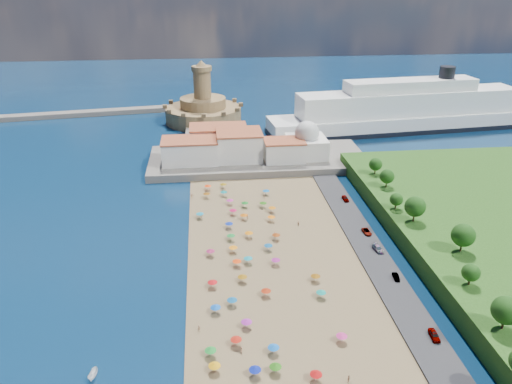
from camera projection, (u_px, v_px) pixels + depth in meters
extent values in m
plane|color=#071938|center=(251.00, 253.00, 142.56)|extent=(700.00, 700.00, 0.00)
cube|color=#59544C|center=(258.00, 159.00, 209.26)|extent=(90.00, 36.00, 3.00)
cube|color=#59544C|center=(204.00, 137.00, 239.03)|extent=(18.00, 70.00, 2.40)
cube|color=#59544C|center=(22.00, 117.00, 270.32)|extent=(199.03, 34.77, 2.60)
cube|color=silver|center=(190.00, 151.00, 200.45)|extent=(22.00, 14.00, 9.00)
cube|color=silver|center=(239.00, 146.00, 203.82)|extent=(18.00, 16.00, 11.00)
cube|color=silver|center=(284.00, 151.00, 202.55)|extent=(16.00, 12.00, 8.00)
cube|color=silver|center=(218.00, 139.00, 214.14)|extent=(24.00, 14.00, 10.00)
cube|color=silver|center=(306.00, 147.00, 207.16)|extent=(16.00, 16.00, 8.00)
sphere|color=silver|center=(307.00, 133.00, 204.72)|extent=(10.00, 10.00, 10.00)
cylinder|color=silver|center=(307.00, 124.00, 203.18)|extent=(1.20, 1.20, 1.60)
cylinder|color=#9B7A4D|center=(203.00, 115.00, 265.16)|extent=(40.00, 40.00, 8.00)
cylinder|color=#9B7A4D|center=(203.00, 102.00, 262.52)|extent=(24.00, 24.00, 5.00)
cylinder|color=#9B7A4D|center=(202.00, 84.00, 258.66)|extent=(9.00, 9.00, 14.00)
cylinder|color=#9B7A4D|center=(201.00, 68.00, 255.33)|extent=(10.40, 10.40, 2.40)
cone|color=#9B7A4D|center=(201.00, 63.00, 254.24)|extent=(6.00, 6.00, 3.00)
cube|color=black|center=(405.00, 127.00, 253.28)|extent=(143.51, 35.14, 2.29)
cube|color=white|center=(406.00, 122.00, 252.03)|extent=(142.48, 34.65, 8.47)
cube|color=white|center=(409.00, 102.00, 248.02)|extent=(114.02, 28.09, 11.29)
cube|color=white|center=(411.00, 85.00, 244.58)|extent=(66.84, 19.66, 5.64)
cylinder|color=black|center=(447.00, 72.00, 245.82)|extent=(7.53, 7.53, 5.64)
cylinder|color=gray|center=(229.00, 225.00, 155.55)|extent=(0.07, 0.07, 2.00)
cone|color=#0C27A4|center=(229.00, 223.00, 155.18)|extent=(2.50, 2.50, 0.60)
cylinder|color=gray|center=(275.00, 369.00, 99.43)|extent=(0.07, 0.07, 2.00)
cone|color=#266A12|center=(275.00, 366.00, 99.06)|extent=(2.50, 2.50, 0.60)
cylinder|color=gray|center=(321.00, 295.00, 122.33)|extent=(0.07, 0.07, 2.00)
cone|color=#0F8B7C|center=(321.00, 291.00, 121.97)|extent=(2.50, 2.50, 0.60)
cylinder|color=gray|center=(272.00, 209.00, 165.97)|extent=(0.07, 0.07, 2.00)
cone|color=orange|center=(272.00, 207.00, 165.61)|extent=(2.50, 2.50, 0.60)
cylinder|color=gray|center=(316.00, 377.00, 97.56)|extent=(0.07, 0.07, 2.00)
cone|color=#A30D0D|center=(316.00, 373.00, 97.19)|extent=(2.50, 2.50, 0.60)
cylinder|color=gray|center=(342.00, 338.00, 107.77)|extent=(0.07, 0.07, 2.00)
cone|color=#C62A7C|center=(342.00, 335.00, 107.40)|extent=(2.50, 2.50, 0.60)
cylinder|color=gray|center=(232.00, 302.00, 119.54)|extent=(0.07, 0.07, 2.00)
cone|color=#0F5890|center=(232.00, 299.00, 119.17)|extent=(2.50, 2.50, 0.60)
cylinder|color=gray|center=(276.00, 262.00, 136.02)|extent=(0.07, 0.07, 2.00)
cone|color=#992080|center=(276.00, 259.00, 135.65)|extent=(2.50, 2.50, 0.60)
cylinder|color=gray|center=(263.00, 205.00, 169.33)|extent=(0.07, 0.07, 2.00)
cone|color=#276712|center=(263.00, 202.00, 168.96)|extent=(2.50, 2.50, 0.60)
cylinder|color=gray|center=(268.00, 247.00, 143.19)|extent=(0.07, 0.07, 2.00)
cone|color=#0F538D|center=(268.00, 245.00, 142.82)|extent=(2.50, 2.50, 0.60)
cylinder|color=gray|center=(242.00, 279.00, 128.58)|extent=(0.07, 0.07, 2.00)
cone|color=#885A0C|center=(242.00, 276.00, 128.21)|extent=(2.50, 2.50, 0.60)
cylinder|color=gray|center=(248.00, 260.00, 136.81)|extent=(0.07, 0.07, 2.00)
cone|color=teal|center=(248.00, 257.00, 136.44)|extent=(2.50, 2.50, 0.60)
cylinder|color=gray|center=(247.00, 324.00, 112.10)|extent=(0.07, 0.07, 2.00)
cone|color=purple|center=(247.00, 321.00, 111.74)|extent=(2.50, 2.50, 0.60)
cylinder|color=gray|center=(223.00, 186.00, 184.15)|extent=(0.07, 0.07, 2.00)
cone|color=#795D0B|center=(223.00, 184.00, 183.78)|extent=(2.50, 2.50, 0.60)
cylinder|color=gray|center=(213.00, 284.00, 126.32)|extent=(0.07, 0.07, 2.00)
cone|color=red|center=(212.00, 281.00, 125.95)|extent=(2.50, 2.50, 0.60)
cylinder|color=gray|center=(233.00, 249.00, 142.14)|extent=(0.07, 0.07, 2.00)
cone|color=orange|center=(233.00, 247.00, 141.78)|extent=(2.50, 2.50, 0.60)
cylinder|color=gray|center=(208.00, 187.00, 182.77)|extent=(0.07, 0.07, 2.00)
cone|color=#FD3E0B|center=(208.00, 185.00, 182.40)|extent=(2.50, 2.50, 0.60)
cylinder|color=gray|center=(237.00, 263.00, 135.43)|extent=(0.07, 0.07, 2.00)
cone|color=#F13D0A|center=(237.00, 260.00, 135.06)|extent=(2.50, 2.50, 0.60)
cylinder|color=gray|center=(231.00, 237.00, 148.54)|extent=(0.07, 0.07, 2.00)
cone|color=#15782C|center=(231.00, 235.00, 148.17)|extent=(2.50, 2.50, 0.60)
cylinder|color=gray|center=(224.00, 194.00, 177.69)|extent=(0.07, 0.07, 2.00)
cone|color=#0D7478|center=(224.00, 191.00, 177.32)|extent=(2.50, 2.50, 0.60)
cylinder|color=gray|center=(315.00, 278.00, 128.86)|extent=(0.07, 0.07, 2.00)
cone|color=#834F0B|center=(316.00, 275.00, 128.50)|extent=(2.50, 2.50, 0.60)
cylinder|color=gray|center=(273.00, 350.00, 104.51)|extent=(0.07, 0.07, 2.00)
cone|color=blue|center=(273.00, 346.00, 104.14)|extent=(2.50, 2.50, 0.60)
cylinder|color=gray|center=(249.00, 235.00, 150.02)|extent=(0.07, 0.07, 2.00)
cone|color=orange|center=(249.00, 232.00, 149.66)|extent=(2.50, 2.50, 0.60)
cylinder|color=gray|center=(276.00, 237.00, 148.91)|extent=(0.07, 0.07, 2.00)
cone|color=#8E380C|center=(276.00, 234.00, 148.54)|extent=(2.50, 2.50, 0.60)
cylinder|color=gray|center=(233.00, 212.00, 164.21)|extent=(0.07, 0.07, 2.00)
cone|color=#BD0F49|center=(233.00, 210.00, 163.85)|extent=(2.50, 2.50, 0.60)
cylinder|color=gray|center=(236.00, 342.00, 106.75)|extent=(0.07, 0.07, 2.00)
cone|color=#B31B0E|center=(236.00, 338.00, 106.39)|extent=(2.50, 2.50, 0.60)
cylinder|color=gray|center=(211.00, 253.00, 140.36)|extent=(0.07, 0.07, 2.00)
cone|color=#992050|center=(210.00, 250.00, 139.99)|extent=(2.50, 2.50, 0.60)
cylinder|color=gray|center=(200.00, 216.00, 161.80)|extent=(0.07, 0.07, 2.00)
cone|color=#107C99|center=(200.00, 213.00, 161.43)|extent=(2.50, 2.50, 0.60)
cylinder|color=gray|center=(244.00, 217.00, 160.93)|extent=(0.07, 0.07, 2.00)
cone|color=#D0600B|center=(244.00, 214.00, 160.56)|extent=(2.50, 2.50, 0.60)
cylinder|color=gray|center=(207.00, 195.00, 176.37)|extent=(0.07, 0.07, 2.00)
cone|color=brown|center=(207.00, 193.00, 176.00)|extent=(2.50, 2.50, 0.60)
cylinder|color=gray|center=(216.00, 309.00, 116.91)|extent=(0.07, 0.07, 2.00)
cone|color=#0E50B6|center=(216.00, 306.00, 116.55)|extent=(2.50, 2.50, 0.60)
cylinder|color=gray|center=(245.00, 205.00, 169.41)|extent=(0.07, 0.07, 2.00)
cone|color=#12691D|center=(245.00, 202.00, 169.05)|extent=(2.50, 2.50, 0.60)
cylinder|color=gray|center=(211.00, 353.00, 103.72)|extent=(0.07, 0.07, 2.00)
cone|color=#178228|center=(210.00, 349.00, 103.36)|extent=(2.50, 2.50, 0.60)
cylinder|color=gray|center=(266.00, 192.00, 178.72)|extent=(0.07, 0.07, 2.00)
cone|color=#0E64B9|center=(266.00, 190.00, 178.36)|extent=(2.50, 2.50, 0.60)
cylinder|color=gray|center=(255.00, 372.00, 98.69)|extent=(0.07, 0.07, 2.00)
cone|color=#0B1B92|center=(255.00, 369.00, 98.32)|extent=(2.50, 2.50, 0.60)
cylinder|color=gray|center=(215.00, 368.00, 99.68)|extent=(0.07, 0.07, 2.00)
cone|color=#D08E0B|center=(214.00, 365.00, 99.31)|extent=(2.50, 2.50, 0.60)
cylinder|color=gray|center=(271.00, 219.00, 159.78)|extent=(0.07, 0.07, 2.00)
cone|color=orange|center=(271.00, 216.00, 159.41)|extent=(2.50, 2.50, 0.60)
cylinder|color=gray|center=(266.00, 293.00, 122.93)|extent=(0.07, 0.07, 2.00)
cone|color=#A8290D|center=(266.00, 290.00, 122.57)|extent=(2.50, 2.50, 0.60)
cylinder|color=gray|center=(230.00, 202.00, 171.34)|extent=(0.07, 0.07, 2.00)
cone|color=#B7278B|center=(230.00, 200.00, 170.98)|extent=(2.50, 2.50, 0.60)
imported|color=tan|center=(264.00, 196.00, 176.70)|extent=(0.80, 1.14, 1.61)
imported|color=tan|center=(192.00, 196.00, 176.12)|extent=(1.12, 0.86, 1.77)
imported|color=tan|center=(201.00, 217.00, 161.23)|extent=(1.01, 1.20, 1.61)
imported|color=tan|center=(275.00, 234.00, 150.89)|extent=(0.75, 0.76, 1.78)
imported|color=tan|center=(349.00, 379.00, 97.29)|extent=(0.98, 1.04, 1.72)
imported|color=tan|center=(248.00, 216.00, 162.07)|extent=(0.92, 1.01, 1.70)
imported|color=tan|center=(298.00, 223.00, 157.37)|extent=(0.91, 1.51, 1.55)
imported|color=tan|center=(241.00, 350.00, 104.73)|extent=(0.58, 1.47, 1.55)
imported|color=tan|center=(199.00, 328.00, 111.27)|extent=(0.66, 0.53, 1.58)
imported|color=white|center=(93.00, 375.00, 98.76)|extent=(1.93, 3.79, 1.40)
imported|color=gray|center=(367.00, 232.00, 151.76)|extent=(2.33, 4.55, 1.23)
imported|color=gray|center=(396.00, 277.00, 129.33)|extent=(1.57, 3.71, 1.19)
imported|color=gray|center=(434.00, 335.00, 108.43)|extent=(2.04, 4.38, 1.45)
imported|color=gray|center=(378.00, 248.00, 142.34)|extent=(2.67, 5.02, 1.38)
imported|color=gray|center=(345.00, 198.00, 173.61)|extent=(1.86, 4.31, 1.45)
cylinder|color=#382314|center=(503.00, 322.00, 102.80)|extent=(0.50, 0.50, 3.31)
sphere|color=#14380F|center=(506.00, 310.00, 101.59)|extent=(5.95, 5.95, 5.95)
cylinder|color=#382314|center=(469.00, 280.00, 117.52)|extent=(0.50, 0.50, 2.39)
sphere|color=#14380F|center=(471.00, 272.00, 116.65)|extent=(4.30, 4.30, 4.30)
cylinder|color=#382314|center=(461.00, 245.00, 131.35)|extent=(0.50, 0.50, 3.44)
sphere|color=#14380F|center=(463.00, 235.00, 130.09)|extent=(6.19, 6.19, 6.19)
cylinder|color=#382314|center=(414.00, 216.00, 147.22)|extent=(0.50, 0.50, 3.44)
sphere|color=#14380F|center=(415.00, 206.00, 145.97)|extent=(6.19, 6.19, 6.19)
cylinder|color=#382314|center=(396.00, 205.00, 155.28)|extent=(0.50, 0.50, 2.28)
sphere|color=#14380F|center=(396.00, 199.00, 154.45)|extent=(4.10, 4.10, 4.10)
cylinder|color=#382314|center=(386.00, 183.00, 170.86)|extent=(0.50, 0.50, 2.77)
sphere|color=#14380F|center=(387.00, 176.00, 169.85)|extent=(4.99, 4.99, 4.99)
cylinder|color=#382314|center=(375.00, 170.00, 181.86)|extent=(0.50, 0.50, 2.67)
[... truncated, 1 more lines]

